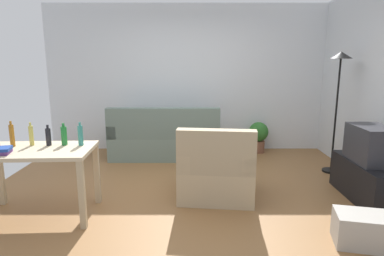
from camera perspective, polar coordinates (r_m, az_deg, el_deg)
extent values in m
cube|color=olive|center=(4.33, -1.36, -11.27)|extent=(5.20, 4.40, 0.02)
cube|color=silver|center=(6.19, -0.92, 8.64)|extent=(5.20, 0.10, 2.70)
cube|color=slate|center=(5.84, -4.66, -3.01)|extent=(1.88, 0.84, 0.40)
cube|color=slate|center=(5.41, -5.03, 0.80)|extent=(1.88, 0.16, 0.52)
cube|color=slate|center=(5.77, 3.84, -0.03)|extent=(0.16, 0.84, 0.22)
cube|color=slate|center=(5.91, -13.05, -0.03)|extent=(0.16, 0.84, 0.22)
cube|color=black|center=(4.56, 28.45, -8.15)|extent=(0.44, 1.10, 0.48)
cube|color=#2D2D33|center=(4.44, 29.02, -2.53)|extent=(0.40, 0.60, 0.44)
cylinder|color=black|center=(5.50, 23.20, -6.89)|extent=(0.26, 0.26, 0.03)
cylinder|color=black|center=(5.30, 23.93, 1.92)|extent=(0.03, 0.03, 1.68)
cone|color=black|center=(5.24, 24.74, 11.54)|extent=(0.32, 0.32, 0.10)
cube|color=#C6B28E|center=(3.85, -25.84, -3.59)|extent=(1.23, 0.75, 0.04)
cube|color=tan|center=(3.50, -18.70, -11.05)|extent=(0.06, 0.06, 0.72)
cube|color=tan|center=(4.46, -30.51, -7.16)|extent=(0.06, 0.06, 0.72)
cube|color=tan|center=(4.06, -16.29, -7.73)|extent=(0.06, 0.06, 0.72)
cylinder|color=brown|center=(6.21, 11.53, -3.18)|extent=(0.24, 0.24, 0.22)
sphere|color=#2D6B28|center=(6.15, 11.64, -0.65)|extent=(0.36, 0.36, 0.36)
cube|color=tan|center=(4.18, 4.36, -9.04)|extent=(0.99, 0.93, 0.40)
cube|color=tan|center=(3.71, 4.29, -4.24)|extent=(0.91, 0.26, 0.52)
cube|color=tan|center=(4.09, 9.64, -5.07)|extent=(0.25, 0.85, 0.22)
cube|color=tan|center=(4.11, -0.76, -4.82)|extent=(0.25, 0.85, 0.22)
cube|color=#A8A399|center=(3.51, 27.72, -15.49)|extent=(0.54, 0.44, 0.30)
cylinder|color=#9E6019|center=(4.03, -29.00, -1.18)|extent=(0.05, 0.05, 0.24)
cylinder|color=#9E6019|center=(4.01, -29.19, 0.79)|extent=(0.02, 0.02, 0.04)
cylinder|color=#BCB24C|center=(3.99, -26.32, -1.21)|extent=(0.05, 0.05, 0.22)
cylinder|color=#BCB24C|center=(3.97, -26.49, 0.61)|extent=(0.02, 0.02, 0.04)
cylinder|color=black|center=(3.91, -23.85, -1.44)|extent=(0.06, 0.06, 0.19)
cylinder|color=black|center=(3.89, -23.99, 0.22)|extent=(0.03, 0.03, 0.04)
cylinder|color=#1E722D|center=(3.86, -21.49, -1.29)|extent=(0.06, 0.06, 0.21)
cylinder|color=#1E722D|center=(3.84, -21.62, 0.49)|extent=(0.03, 0.03, 0.04)
cylinder|color=teal|center=(3.78, -18.93, -1.27)|extent=(0.05, 0.05, 0.22)
cylinder|color=teal|center=(3.76, -19.06, 0.65)|extent=(0.02, 0.02, 0.04)
cube|color=#593372|center=(3.80, -30.54, -3.66)|extent=(0.21, 0.21, 0.04)
cube|color=navy|center=(3.78, -30.66, -3.20)|extent=(0.24, 0.22, 0.03)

